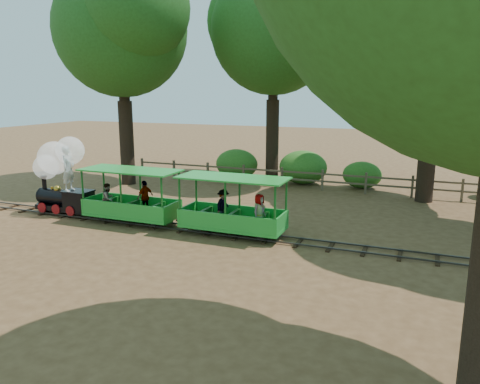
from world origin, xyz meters
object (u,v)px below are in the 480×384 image
at_px(carriage_front, 130,202).
at_px(fence, 302,177).
at_px(carriage_rear, 234,213).
at_px(locomotive, 59,170).

relative_size(carriage_front, fence, 0.20).
distance_m(carriage_front, carriage_rear, 3.99).
xyz_separation_m(locomotive, fence, (7.36, 7.94, -1.14)).
distance_m(carriage_rear, fence, 7.98).
relative_size(locomotive, fence, 0.17).
bearing_deg(carriage_front, locomotive, 178.45).
bearing_deg(carriage_rear, carriage_front, -179.22).
relative_size(locomotive, carriage_front, 0.86).
bearing_deg(fence, locomotive, -132.81).
height_order(locomotive, fence, locomotive).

